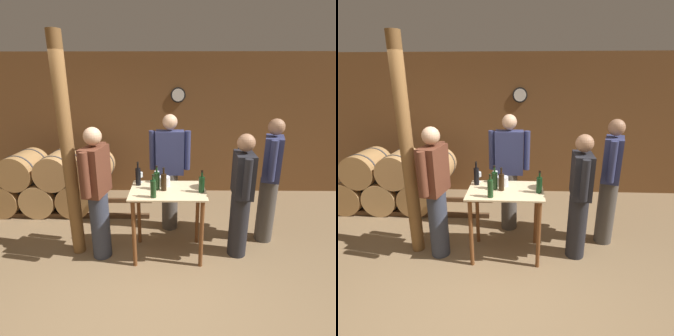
% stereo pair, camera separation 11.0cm
% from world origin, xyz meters
% --- Properties ---
extents(ground_plane, '(14.00, 14.00, 0.00)m').
position_xyz_m(ground_plane, '(0.00, 0.00, 0.00)').
color(ground_plane, brown).
extents(back_wall, '(8.40, 0.08, 2.70)m').
position_xyz_m(back_wall, '(0.00, 3.02, 1.35)').
color(back_wall, brown).
rests_on(back_wall, ground_plane).
extents(barrel_rack, '(3.69, 0.75, 1.07)m').
position_xyz_m(barrel_rack, '(-1.78, 2.10, 0.51)').
color(barrel_rack, '#4C331E').
rests_on(barrel_rack, ground_plane).
extents(tasting_table, '(0.93, 0.63, 0.91)m').
position_xyz_m(tasting_table, '(0.24, 0.86, 0.70)').
color(tasting_table, beige).
rests_on(tasting_table, ground_plane).
extents(wooden_post, '(0.16, 0.16, 2.70)m').
position_xyz_m(wooden_post, '(-0.96, 0.90, 1.35)').
color(wooden_post, brown).
rests_on(wooden_post, ground_plane).
extents(wine_bottle_far_left, '(0.07, 0.07, 0.31)m').
position_xyz_m(wine_bottle_far_left, '(-0.14, 1.02, 1.03)').
color(wine_bottle_far_left, black).
rests_on(wine_bottle_far_left, tasting_table).
extents(wine_bottle_left, '(0.07, 0.07, 0.28)m').
position_xyz_m(wine_bottle_left, '(0.08, 0.64, 1.02)').
color(wine_bottle_left, '#193819').
rests_on(wine_bottle_left, tasting_table).
extents(wine_bottle_center, '(0.07, 0.07, 0.30)m').
position_xyz_m(wine_bottle_center, '(0.10, 0.89, 1.03)').
color(wine_bottle_center, '#193819').
rests_on(wine_bottle_center, tasting_table).
extents(wine_bottle_right, '(0.07, 0.07, 0.29)m').
position_xyz_m(wine_bottle_right, '(0.19, 0.85, 1.02)').
color(wine_bottle_right, black).
rests_on(wine_bottle_right, tasting_table).
extents(wine_bottle_far_right, '(0.07, 0.07, 0.27)m').
position_xyz_m(wine_bottle_far_right, '(0.64, 0.80, 1.02)').
color(wine_bottle_far_right, black).
rests_on(wine_bottle_far_right, tasting_table).
extents(wine_glass_near_left, '(0.07, 0.07, 0.14)m').
position_xyz_m(wine_glass_near_left, '(-0.13, 1.12, 1.01)').
color(wine_glass_near_left, silver).
rests_on(wine_glass_near_left, tasting_table).
extents(wine_glass_near_center, '(0.06, 0.06, 0.16)m').
position_xyz_m(wine_glass_near_center, '(0.09, 1.12, 1.02)').
color(wine_glass_near_center, silver).
rests_on(wine_glass_near_center, tasting_table).
extents(ice_bucket, '(0.15, 0.15, 0.11)m').
position_xyz_m(ice_bucket, '(0.19, 1.02, 0.97)').
color(ice_bucket, silver).
rests_on(ice_bucket, tasting_table).
extents(person_host, '(0.25, 0.59, 1.61)m').
position_xyz_m(person_host, '(1.15, 0.87, 0.85)').
color(person_host, '#232328').
rests_on(person_host, ground_plane).
extents(person_visitor_with_scarf, '(0.59, 0.24, 1.75)m').
position_xyz_m(person_visitor_with_scarf, '(0.26, 1.53, 0.93)').
color(person_visitor_with_scarf, '#4C4742').
rests_on(person_visitor_with_scarf, ground_plane).
extents(person_visitor_bearded, '(0.34, 0.56, 1.74)m').
position_xyz_m(person_visitor_bearded, '(1.61, 1.21, 0.92)').
color(person_visitor_bearded, '#4C4742').
rests_on(person_visitor_bearded, ground_plane).
extents(person_visitor_near_door, '(0.29, 0.58, 1.69)m').
position_xyz_m(person_visitor_near_door, '(-0.62, 0.81, 0.90)').
color(person_visitor_near_door, '#333847').
rests_on(person_visitor_near_door, ground_plane).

